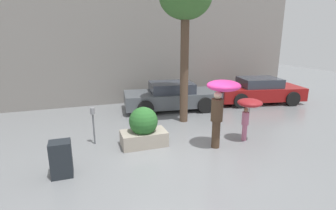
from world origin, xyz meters
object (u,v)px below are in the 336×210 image
parked_car_far (259,91)px  parking_meter (93,118)px  parked_car_near (171,96)px  newspaper_box (61,159)px  street_tree (185,2)px  person_adult (221,97)px  planter_box (144,128)px  person_child (249,107)px

parked_car_far → parking_meter: 8.73m
parked_car_near → newspaper_box: size_ratio=4.94×
parked_car_far → street_tree: street_tree is taller
parking_meter → newspaper_box: (-0.88, -1.76, -0.41)m
person_adult → planter_box: bearing=-156.7°
person_child → parking_meter: person_child is taller
parked_car_near → parking_meter: size_ratio=3.73×
parked_car_near → parking_meter: parked_car_near is taller
person_adult → newspaper_box: size_ratio=2.34×
parked_car_near → street_tree: (-0.12, -1.80, 3.90)m
parked_car_far → parking_meter: size_ratio=3.78×
person_child → street_tree: bearing=171.6°
person_adult → parked_car_near: size_ratio=0.47×
person_child → parked_car_far: 5.46m
parking_meter → newspaper_box: 2.01m
parking_meter → newspaper_box: parking_meter is taller
person_adult → newspaper_box: 4.61m
person_child → parked_car_far: person_child is taller
person_adult → street_tree: bearing=138.3°
parked_car_near → newspaper_box: (-4.53, -4.76, -0.15)m
person_adult → parked_car_far: (4.69, 4.31, -1.02)m
parking_meter → street_tree: bearing=18.7°
planter_box → parked_car_far: size_ratio=0.31×
person_adult → newspaper_box: person_adult is taller
person_adult → parked_car_far: size_ratio=0.47×
person_adult → parking_meter: bearing=-156.1°
planter_box → newspaper_box: bearing=-153.7°
parked_car_near → newspaper_box: parked_car_near is taller
person_child → parked_car_near: person_child is taller
person_adult → parked_car_far: bearing=89.9°
parked_car_near → parked_car_far: (4.62, -0.24, -0.00)m
person_child → newspaper_box: 5.65m
parked_car_near → parking_meter: (-3.65, -3.00, 0.26)m
person_child → parking_meter: 4.91m
planter_box → street_tree: bearing=41.0°
parking_meter → parked_car_near: bearing=39.4°
person_adult → newspaper_box: bearing=-130.0°
parked_car_near → newspaper_box: bearing=143.0°
parked_car_near → person_child: bearing=-159.7°
person_child → newspaper_box: size_ratio=1.57×
planter_box → person_adult: person_adult is taller
parking_meter → newspaper_box: size_ratio=1.33×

